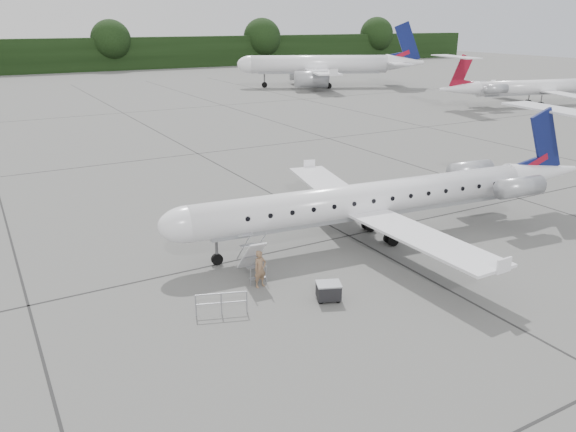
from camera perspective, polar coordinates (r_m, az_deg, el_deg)
ground at (r=32.27m, az=16.36°, el=-3.62°), size 320.00×320.00×0.00m
treeline at (r=152.14m, az=-21.96°, el=14.89°), size 260.00×4.00×8.00m
main_regional_jet at (r=32.04m, az=8.11°, el=3.31°), size 28.54×21.91×6.83m
airstair at (r=27.86m, az=-3.75°, el=-4.15°), size 1.07×2.22×2.14m
passenger at (r=26.87m, az=-2.85°, el=-5.40°), size 0.74×0.55×1.85m
safety_railing at (r=24.78m, az=-6.78°, el=-8.85°), size 2.10×0.81×1.00m
baggage_cart at (r=25.84m, az=4.14°, el=-7.63°), size 1.30×1.19×0.91m
bg_narrowbody at (r=109.73m, az=3.18°, el=16.00°), size 39.87×35.60×11.79m
bg_regional_right at (r=93.92m, az=24.53°, el=12.49°), size 32.55×26.50×7.53m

